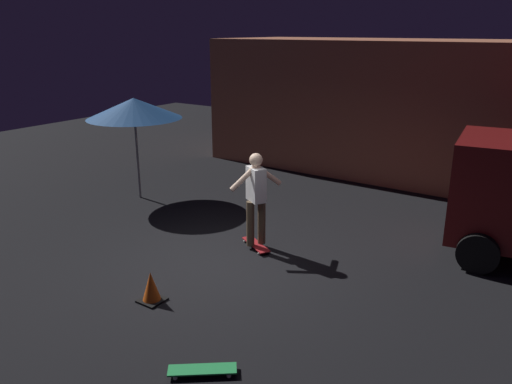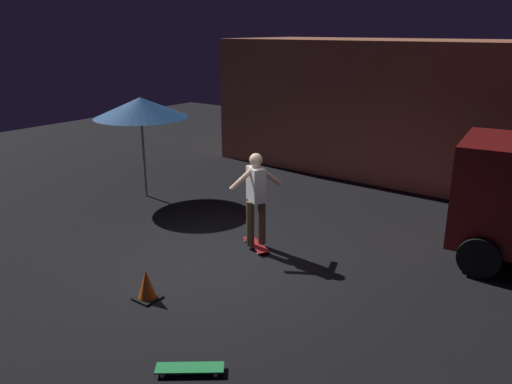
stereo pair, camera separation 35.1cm
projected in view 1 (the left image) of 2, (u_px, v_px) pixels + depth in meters
ground_plane at (217, 264)px, 8.50m from camera, size 28.00×28.00×0.00m
low_building at (420, 108)px, 13.45m from camera, size 11.24×3.66×3.48m
patio_umbrella at (134, 108)px, 11.23m from camera, size 2.10×2.10×2.30m
skateboard_ridden at (256, 245)px, 9.13m from camera, size 0.78×0.56×0.07m
skateboard_spare at (202, 370)px, 5.78m from camera, size 0.74×0.64×0.07m
skater at (256, 193)px, 8.83m from camera, size 0.57×0.90×1.67m
traffic_cone at (151, 288)px, 7.29m from camera, size 0.34×0.34×0.46m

